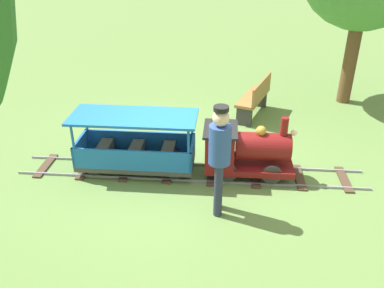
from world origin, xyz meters
name	(u,v)px	position (x,y,z in m)	size (l,w,h in m)	color
ground_plane	(182,173)	(0.00, 0.00, 0.00)	(60.00, 60.00, 0.00)	#608442
track	(191,172)	(0.00, 0.15, 0.02)	(0.76, 5.70, 0.04)	gray
locomotive	(244,150)	(0.00, 1.00, 0.48)	(0.72, 1.45, 1.03)	maroon
passenger_car	(136,149)	(0.00, -0.75, 0.42)	(0.82, 2.00, 0.97)	#3F3F3F
conductor_person	(220,153)	(0.98, 0.63, 0.96)	(0.30, 0.30, 1.62)	#282D47
park_bench	(255,98)	(-2.49, 1.32, 0.42)	(1.36, 0.81, 0.82)	olive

